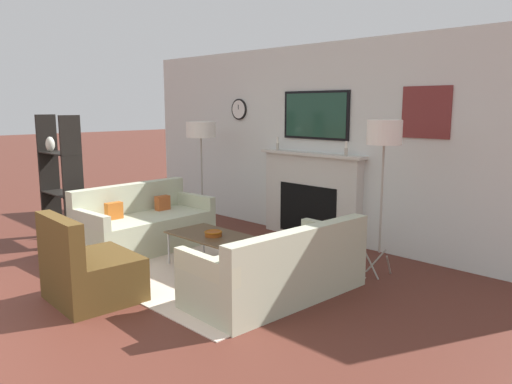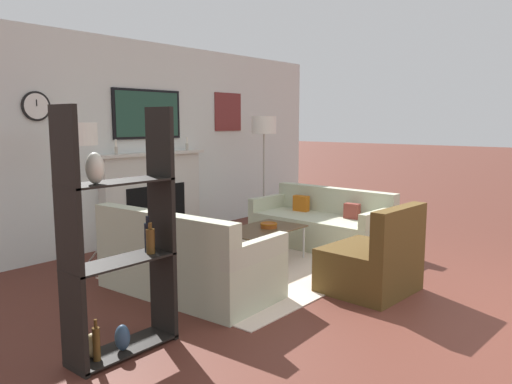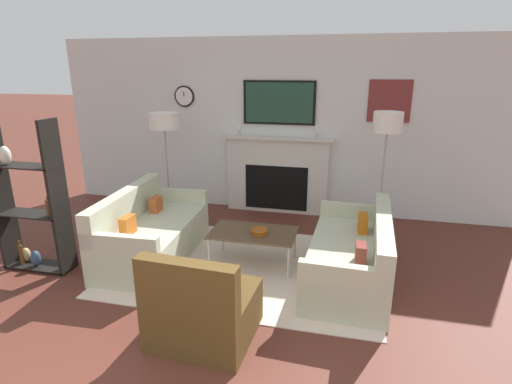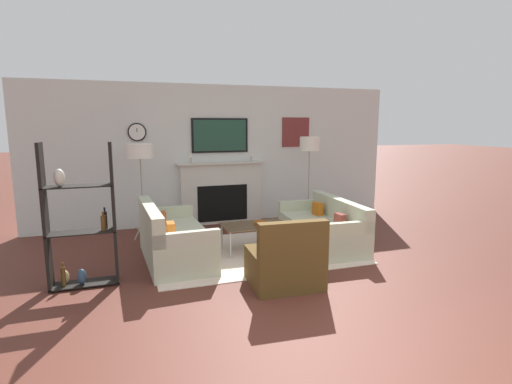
{
  "view_description": "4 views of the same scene",
  "coord_description": "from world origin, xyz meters",
  "px_view_note": "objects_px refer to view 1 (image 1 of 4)",
  "views": [
    {
      "loc": [
        4.35,
        -0.47,
        1.85
      ],
      "look_at": [
        0.24,
        3.63,
        0.85
      ],
      "focal_mm": 35.0,
      "sensor_mm": 36.0,
      "label": 1
    },
    {
      "loc": [
        -4.33,
        -0.47,
        1.64
      ],
      "look_at": [
        0.22,
        3.3,
        0.8
      ],
      "focal_mm": 35.0,
      "sensor_mm": 36.0,
      "label": 2
    },
    {
      "loc": [
        1.08,
        -1.12,
        2.24
      ],
      "look_at": [
        -0.0,
        3.49,
        0.77
      ],
      "focal_mm": 28.0,
      "sensor_mm": 36.0,
      "label": 3
    },
    {
      "loc": [
        -1.83,
        -2.63,
        1.93
      ],
      "look_at": [
        0.24,
        3.54,
        0.84
      ],
      "focal_mm": 28.0,
      "sensor_mm": 36.0,
      "label": 4
    }
  ],
  "objects_px": {
    "couch_right": "(280,271)",
    "floor_lamp_left": "(201,131)",
    "couch_left": "(144,227)",
    "armchair": "(89,272)",
    "decorative_bowl": "(213,233)",
    "shelf_unit": "(61,185)",
    "coffee_table": "(211,237)",
    "floor_lamp_right": "(384,135)"
  },
  "relations": [
    {
      "from": "coffee_table",
      "to": "floor_lamp_left",
      "type": "xyz_separation_m",
      "value": [
        -1.61,
        1.17,
        1.11
      ]
    },
    {
      "from": "coffee_table",
      "to": "floor_lamp_right",
      "type": "xyz_separation_m",
      "value": [
        1.49,
        1.17,
        1.17
      ]
    },
    {
      "from": "couch_right",
      "to": "decorative_bowl",
      "type": "bearing_deg",
      "value": 176.9
    },
    {
      "from": "shelf_unit",
      "to": "floor_lamp_left",
      "type": "bearing_deg",
      "value": 66.4
    },
    {
      "from": "armchair",
      "to": "couch_left",
      "type": "bearing_deg",
      "value": 131.04
    },
    {
      "from": "decorative_bowl",
      "to": "floor_lamp_left",
      "type": "distance_m",
      "value": 2.33
    },
    {
      "from": "couch_right",
      "to": "decorative_bowl",
      "type": "relative_size",
      "value": 9.15
    },
    {
      "from": "decorative_bowl",
      "to": "floor_lamp_left",
      "type": "relative_size",
      "value": 0.12
    },
    {
      "from": "armchair",
      "to": "coffee_table",
      "type": "relative_size",
      "value": 0.86
    },
    {
      "from": "armchair",
      "to": "floor_lamp_left",
      "type": "xyz_separation_m",
      "value": [
        -1.52,
        2.62,
        1.2
      ]
    },
    {
      "from": "decorative_bowl",
      "to": "coffee_table",
      "type": "bearing_deg",
      "value": 159.32
    },
    {
      "from": "couch_left",
      "to": "couch_right",
      "type": "relative_size",
      "value": 0.95
    },
    {
      "from": "shelf_unit",
      "to": "couch_right",
      "type": "bearing_deg",
      "value": 9.21
    },
    {
      "from": "coffee_table",
      "to": "decorative_bowl",
      "type": "relative_size",
      "value": 4.95
    },
    {
      "from": "couch_right",
      "to": "floor_lamp_right",
      "type": "height_order",
      "value": "floor_lamp_right"
    },
    {
      "from": "floor_lamp_left",
      "to": "coffee_table",
      "type": "bearing_deg",
      "value": -36.05
    },
    {
      "from": "armchair",
      "to": "coffee_table",
      "type": "bearing_deg",
      "value": 86.39
    },
    {
      "from": "couch_left",
      "to": "couch_right",
      "type": "xyz_separation_m",
      "value": [
        2.42,
        0.0,
        -0.03
      ]
    },
    {
      "from": "floor_lamp_left",
      "to": "floor_lamp_right",
      "type": "relative_size",
      "value": 0.95
    },
    {
      "from": "decorative_bowl",
      "to": "floor_lamp_left",
      "type": "bearing_deg",
      "value": 144.57
    },
    {
      "from": "floor_lamp_left",
      "to": "shelf_unit",
      "type": "bearing_deg",
      "value": -113.6
    },
    {
      "from": "couch_right",
      "to": "floor_lamp_right",
      "type": "bearing_deg",
      "value": 74.87
    },
    {
      "from": "decorative_bowl",
      "to": "shelf_unit",
      "type": "bearing_deg",
      "value": -165.73
    },
    {
      "from": "couch_right",
      "to": "coffee_table",
      "type": "distance_m",
      "value": 1.15
    },
    {
      "from": "couch_right",
      "to": "decorative_bowl",
      "type": "xyz_separation_m",
      "value": [
        -1.06,
        0.06,
        0.17
      ]
    },
    {
      "from": "armchair",
      "to": "floor_lamp_right",
      "type": "height_order",
      "value": "floor_lamp_right"
    },
    {
      "from": "armchair",
      "to": "coffee_table",
      "type": "xyz_separation_m",
      "value": [
        0.09,
        1.45,
        0.1
      ]
    },
    {
      "from": "armchair",
      "to": "couch_right",
      "type": "bearing_deg",
      "value": 47.68
    },
    {
      "from": "shelf_unit",
      "to": "couch_left",
      "type": "bearing_deg",
      "value": 26.74
    },
    {
      "from": "floor_lamp_right",
      "to": "floor_lamp_left",
      "type": "bearing_deg",
      "value": 180.0
    },
    {
      "from": "couch_left",
      "to": "coffee_table",
      "type": "xyz_separation_m",
      "value": [
        1.27,
        0.09,
        0.09
      ]
    },
    {
      "from": "armchair",
      "to": "floor_lamp_right",
      "type": "xyz_separation_m",
      "value": [
        1.58,
        2.62,
        1.27
      ]
    },
    {
      "from": "couch_left",
      "to": "couch_right",
      "type": "distance_m",
      "value": 2.42
    },
    {
      "from": "couch_right",
      "to": "floor_lamp_left",
      "type": "bearing_deg",
      "value": 155.42
    },
    {
      "from": "couch_right",
      "to": "coffee_table",
      "type": "relative_size",
      "value": 1.85
    },
    {
      "from": "coffee_table",
      "to": "shelf_unit",
      "type": "bearing_deg",
      "value": -164.61
    },
    {
      "from": "couch_left",
      "to": "armchair",
      "type": "xyz_separation_m",
      "value": [
        1.18,
        -1.36,
        -0.01
      ]
    },
    {
      "from": "couch_right",
      "to": "floor_lamp_left",
      "type": "xyz_separation_m",
      "value": [
        -2.76,
        1.26,
        1.22
      ]
    },
    {
      "from": "couch_right",
      "to": "floor_lamp_left",
      "type": "distance_m",
      "value": 3.27
    },
    {
      "from": "couch_left",
      "to": "shelf_unit",
      "type": "distance_m",
      "value": 1.37
    },
    {
      "from": "couch_right",
      "to": "floor_lamp_right",
      "type": "distance_m",
      "value": 1.83
    },
    {
      "from": "couch_left",
      "to": "decorative_bowl",
      "type": "height_order",
      "value": "couch_left"
    }
  ]
}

